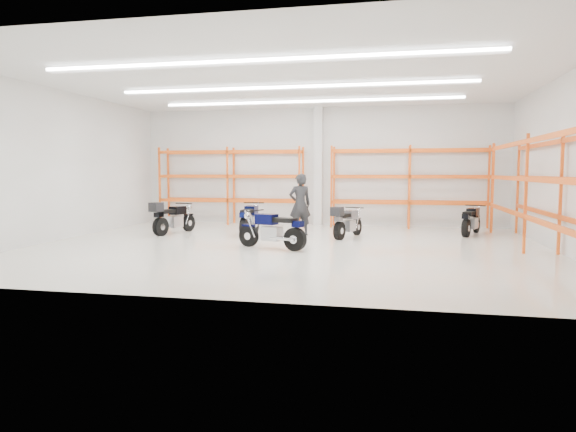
% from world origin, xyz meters
% --- Properties ---
extents(ground, '(14.00, 14.00, 0.00)m').
position_xyz_m(ground, '(0.00, 0.00, 0.00)').
color(ground, silver).
rests_on(ground, ground).
extents(room_shell, '(14.02, 12.02, 4.51)m').
position_xyz_m(room_shell, '(0.00, 0.03, 3.28)').
color(room_shell, silver).
rests_on(room_shell, ground).
extents(motorcycle_main, '(2.01, 0.96, 1.02)m').
position_xyz_m(motorcycle_main, '(-0.25, -0.52, 0.48)').
color(motorcycle_main, black).
rests_on(motorcycle_main, ground).
extents(motorcycle_back_a, '(0.89, 2.09, 1.09)m').
position_xyz_m(motorcycle_back_a, '(-4.30, 1.93, 0.52)').
color(motorcycle_back_a, black).
rests_on(motorcycle_back_a, ground).
extents(motorcycle_back_b, '(0.69, 2.09, 1.03)m').
position_xyz_m(motorcycle_back_b, '(-1.74, 2.32, 0.48)').
color(motorcycle_back_b, black).
rests_on(motorcycle_back_b, ground).
extents(motorcycle_back_c, '(0.92, 1.92, 1.01)m').
position_xyz_m(motorcycle_back_c, '(1.43, 2.10, 0.48)').
color(motorcycle_back_c, black).
rests_on(motorcycle_back_c, ground).
extents(motorcycle_back_d, '(0.92, 1.85, 0.95)m').
position_xyz_m(motorcycle_back_d, '(5.32, 3.66, 0.45)').
color(motorcycle_back_d, black).
rests_on(motorcycle_back_d, ground).
extents(standing_man, '(0.86, 0.76, 1.99)m').
position_xyz_m(standing_man, '(-0.11, 2.55, 1.00)').
color(standing_man, black).
rests_on(standing_man, ground).
extents(structural_column, '(0.32, 0.32, 4.50)m').
position_xyz_m(structural_column, '(0.00, 5.82, 2.25)').
color(structural_column, white).
rests_on(structural_column, ground).
extents(pallet_racking_back_left, '(5.67, 0.87, 3.00)m').
position_xyz_m(pallet_racking_back_left, '(-3.40, 5.48, 1.79)').
color(pallet_racking_back_left, '#F45214').
rests_on(pallet_racking_back_left, ground).
extents(pallet_racking_back_right, '(5.67, 0.87, 3.00)m').
position_xyz_m(pallet_racking_back_right, '(3.40, 5.48, 1.79)').
color(pallet_racking_back_right, '#F45214').
rests_on(pallet_racking_back_right, ground).
extents(pallet_racking_side, '(0.87, 9.07, 3.00)m').
position_xyz_m(pallet_racking_side, '(6.48, 0.00, 1.81)').
color(pallet_racking_side, '#F45214').
rests_on(pallet_racking_side, ground).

